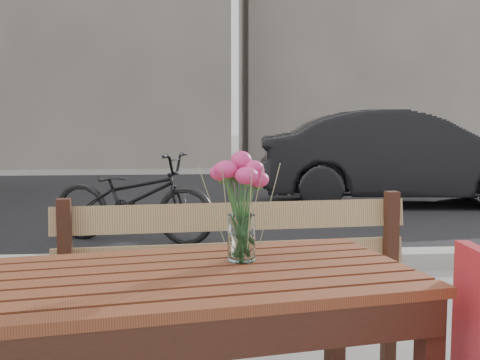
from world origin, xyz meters
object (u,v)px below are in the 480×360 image
object	(u,v)px
main_table	(206,312)
main_vase	(241,193)
parked_car	(403,158)
bicycle	(133,198)

from	to	relation	value
main_table	main_vase	xyz separation A→B (m)	(0.11, 0.12, 0.33)
parked_car	bicycle	bearing A→B (deg)	129.27
parked_car	main_vase	bearing A→B (deg)	161.86
main_vase	parked_car	xyz separation A→B (m)	(2.72, 6.08, -0.30)
main_table	bicycle	distance (m)	4.01
parked_car	bicycle	xyz separation A→B (m)	(-3.40, -2.24, -0.21)
main_table	main_vase	distance (m)	0.37
main_table	bicycle	bearing A→B (deg)	87.55
bicycle	main_vase	bearing A→B (deg)	-149.62
main_vase	parked_car	world-z (taller)	parked_car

